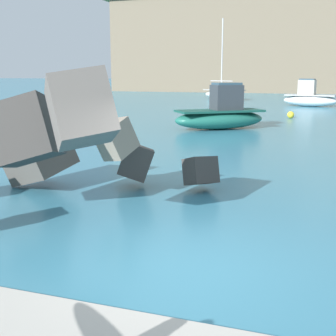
# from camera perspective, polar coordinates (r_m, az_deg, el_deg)

# --- Properties ---
(ground_plane) EXTENTS (400.00, 400.00, 0.00)m
(ground_plane) POSITION_cam_1_polar(r_m,az_deg,el_deg) (7.02, 1.86, -12.30)
(ground_plane) COLOR teal
(breakwater_jetty) EXTENTS (30.92, 6.82, 3.00)m
(breakwater_jetty) POSITION_cam_1_polar(r_m,az_deg,el_deg) (9.50, 0.91, 1.56)
(breakwater_jetty) COLOR #4C4944
(breakwater_jetty) RESTS_ON ground
(boat_near_left) EXTENTS (4.92, 4.31, 2.37)m
(boat_near_left) POSITION_cam_1_polar(r_m,az_deg,el_deg) (23.84, 6.60, 6.61)
(boat_near_left) COLOR #1E6656
(boat_near_left) RESTS_ON ground
(boat_near_centre) EXTENTS (5.12, 3.62, 8.42)m
(boat_near_centre) POSITION_cam_1_polar(r_m,az_deg,el_deg) (49.96, 6.97, 9.15)
(boat_near_centre) COLOR beige
(boat_near_centre) RESTS_ON ground
(boat_near_right) EXTENTS (4.77, 2.42, 2.36)m
(boat_near_right) POSITION_cam_1_polar(r_m,az_deg,el_deg) (41.61, 17.24, 8.36)
(boat_near_right) COLOR white
(boat_near_right) RESTS_ON ground
(mooring_buoy_inner) EXTENTS (0.44, 0.44, 0.44)m
(mooring_buoy_inner) POSITION_cam_1_polar(r_m,az_deg,el_deg) (30.49, 15.04, 6.42)
(mooring_buoy_inner) COLOR yellow
(mooring_buoy_inner) RESTS_ON ground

